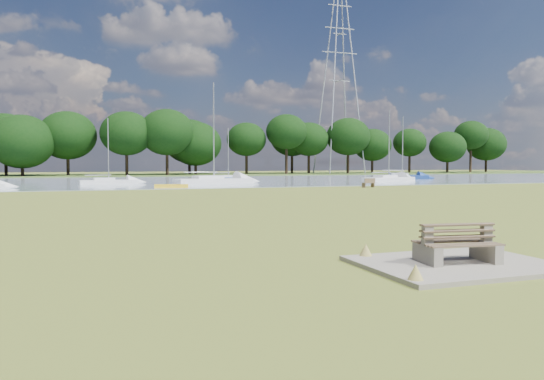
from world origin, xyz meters
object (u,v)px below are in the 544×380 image
object	(u,v)px
sailboat_3	(388,178)
sailboat_6	(213,179)
bench_pair	(457,245)
kayak	(171,186)
pylon	(340,53)
sailboat_2	(108,180)
sailboat_1	(402,175)
riverbank_bench	(369,183)
sailboat_4	(228,178)

from	to	relation	value
sailboat_3	sailboat_6	xyz separation A→B (m)	(-21.39, -0.56, 0.08)
bench_pair	kayak	xyz separation A→B (m)	(-0.54, 38.00, -0.28)
pylon	kayak	bearing A→B (deg)	-130.73
kayak	sailboat_2	bearing A→B (deg)	127.40
sailboat_1	riverbank_bench	bearing A→B (deg)	-112.72
kayak	sailboat_3	bearing A→B (deg)	25.11
bench_pair	sailboat_1	xyz separation A→B (m)	(32.32, 51.70, 0.07)
kayak	sailboat_6	distance (m)	8.47
sailboat_2	sailboat_4	size ratio (longest dim) A/B	1.07
sailboat_3	sailboat_1	bearing A→B (deg)	30.51
kayak	sailboat_6	bearing A→B (deg)	61.13
kayak	sailboat_4	size ratio (longest dim) A/B	0.47
sailboat_3	sailboat_6	world-z (taller)	sailboat_6
riverbank_bench	sailboat_3	world-z (taller)	sailboat_3
kayak	sailboat_4	world-z (taller)	sailboat_4
bench_pair	sailboat_3	size ratio (longest dim) A/B	0.22
sailboat_1	sailboat_2	bearing A→B (deg)	-156.78
sailboat_3	sailboat_4	distance (m)	19.26
riverbank_bench	sailboat_2	xyz separation A→B (m)	(-22.34, 14.62, 0.01)
kayak	sailboat_1	distance (m)	35.61
bench_pair	sailboat_1	distance (m)	60.98
riverbank_bench	sailboat_6	bearing A→B (deg)	119.04
sailboat_1	sailboat_2	world-z (taller)	sailboat_1
kayak	pylon	size ratio (longest dim) A/B	0.08
pylon	sailboat_6	world-z (taller)	pylon
sailboat_2	sailboat_4	distance (m)	15.07
riverbank_bench	kayak	size ratio (longest dim) A/B	0.49
kayak	sailboat_3	xyz separation A→B (m)	(26.72, 7.13, 0.30)
bench_pair	sailboat_4	bearing A→B (deg)	88.50
sailboat_1	sailboat_6	bearing A→B (deg)	-148.11
bench_pair	sailboat_3	distance (m)	52.17
sailboat_4	kayak	bearing A→B (deg)	-146.25
sailboat_2	bench_pair	bearing A→B (deg)	-90.45
pylon	sailboat_1	bearing A→B (deg)	-101.81
sailboat_2	sailboat_4	world-z (taller)	sailboat_2
riverbank_bench	pylon	bearing A→B (deg)	48.87
sailboat_1	sailboat_4	bearing A→B (deg)	-165.63
sailboat_2	sailboat_6	xyz separation A→B (m)	(10.38, -3.25, 0.13)
sailboat_2	sailboat_4	xyz separation A→B (m)	(14.17, 5.13, 0.02)
bench_pair	kayak	world-z (taller)	bench_pair
pylon	sailboat_6	bearing A→B (deg)	-131.01
pylon	sailboat_2	xyz separation A→B (m)	(-44.67, -36.18, -23.05)
bench_pair	kayak	size ratio (longest dim) A/B	0.62
pylon	sailboat_4	distance (m)	49.24
sailboat_3	kayak	bearing A→B (deg)	178.51
pylon	sailboat_2	bearing A→B (deg)	-140.99
kayak	pylon	bearing A→B (deg)	59.43
bench_pair	sailboat_3	bearing A→B (deg)	67.58
sailboat_2	sailboat_3	bearing A→B (deg)	-11.96
sailboat_6	sailboat_4	bearing A→B (deg)	54.05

